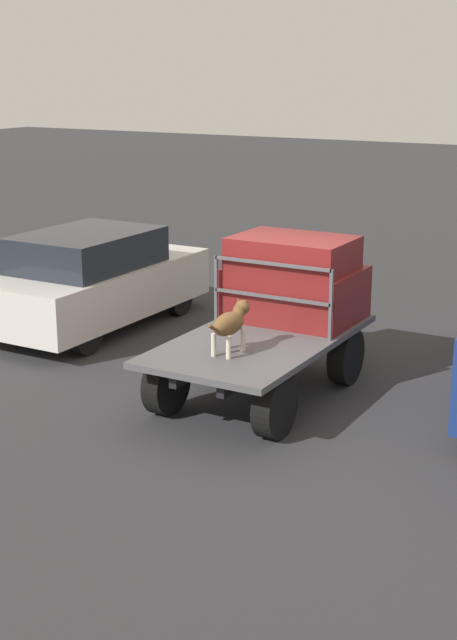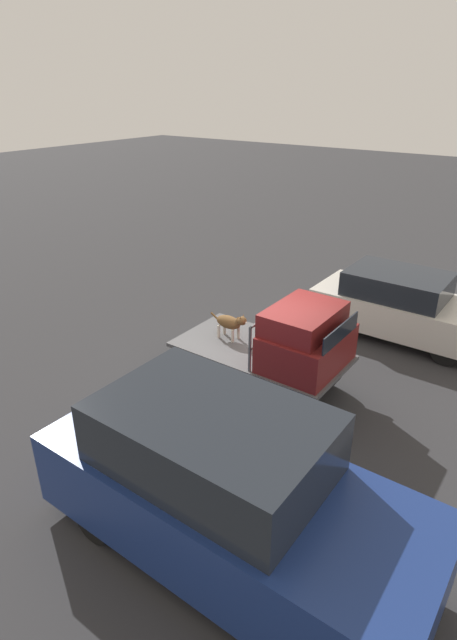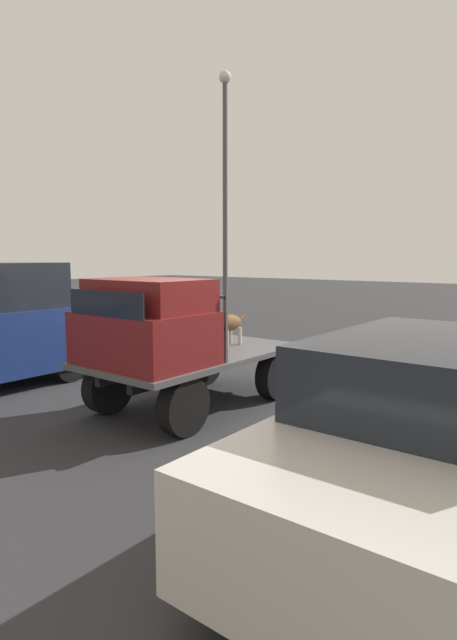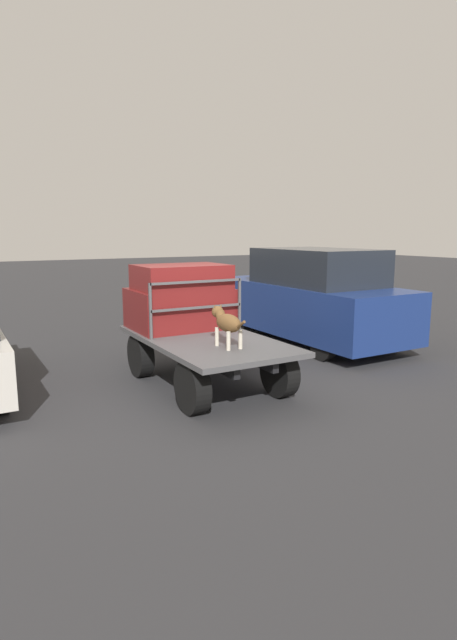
# 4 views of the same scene
# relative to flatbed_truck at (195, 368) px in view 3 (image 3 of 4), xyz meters

# --- Properties ---
(ground_plane) EXTENTS (80.00, 80.00, 0.00)m
(ground_plane) POSITION_rel_flatbed_truck_xyz_m (0.00, 0.00, -0.58)
(ground_plane) COLOR #2D2D30
(flatbed_truck) EXTENTS (3.41, 1.81, 0.82)m
(flatbed_truck) POSITION_rel_flatbed_truck_xyz_m (0.00, 0.00, 0.00)
(flatbed_truck) COLOR black
(flatbed_truck) RESTS_ON ground
(truck_cab) EXTENTS (1.29, 1.69, 1.14)m
(truck_cab) POSITION_rel_flatbed_truck_xyz_m (0.98, 0.00, 0.78)
(truck_cab) COLOR maroon
(truck_cab) RESTS_ON flatbed_truck
(truck_headboard) EXTENTS (0.04, 1.69, 0.91)m
(truck_headboard) POSITION_rel_flatbed_truck_xyz_m (0.29, 0.00, 0.84)
(truck_headboard) COLOR #4C4C4F
(truck_headboard) RESTS_ON flatbed_truck
(dog) EXTENTS (0.93, 0.27, 0.62)m
(dog) POSITION_rel_flatbed_truck_xyz_m (-0.74, 0.01, 0.61)
(dog) COLOR beige
(dog) RESTS_ON flatbed_truck
(parked_sedan) EXTENTS (4.12, 1.81, 1.61)m
(parked_sedan) POSITION_rel_flatbed_truck_xyz_m (1.53, 3.85, 0.23)
(parked_sedan) COLOR black
(parked_sedan) RESTS_ON ground
(light_pole_near) EXTENTS (0.41, 0.41, 8.25)m
(light_pole_near) POSITION_rel_flatbed_truck_xyz_m (-7.79, -5.61, 4.40)
(light_pole_near) COLOR #4C4C51
(light_pole_near) RESTS_ON ground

